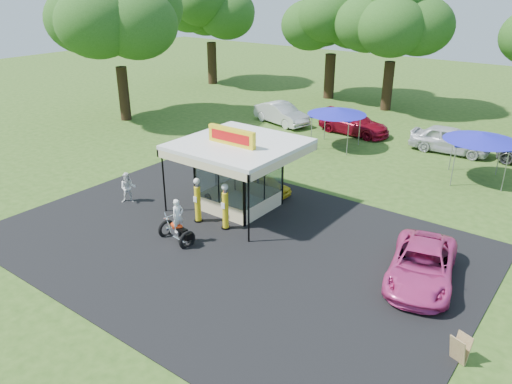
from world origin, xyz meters
TOP-DOWN VIEW (x-y plane):
  - ground at (0.00, 0.00)m, footprint 120.00×120.00m
  - asphalt_apron at (0.00, 2.00)m, footprint 20.00×14.00m
  - gas_station_kiosk at (-2.00, 4.99)m, footprint 5.40×5.40m
  - gas_pump_left at (-2.53, 2.60)m, footprint 0.41×0.41m
  - gas_pump_right at (-1.05, 2.82)m, footprint 0.41×0.41m
  - motorcycle at (-1.87, 0.64)m, footprint 1.83×1.05m
  - spare_tires at (-3.47, 4.19)m, footprint 0.76×0.46m
  - a_frame_sign at (9.95, 0.44)m, footprint 0.55×0.60m
  - kiosk_car at (-2.00, 7.20)m, footprint 2.82×1.13m
  - pink_sedan at (7.51, 3.96)m, footprint 3.35×5.31m
  - spectator_west at (-6.84, 2.10)m, footprint 0.98×0.98m
  - bg_car_a at (-9.09, 19.04)m, footprint 5.16×2.90m
  - bg_car_b at (-3.34, 19.97)m, footprint 5.49×2.59m
  - bg_car_c at (3.57, 19.88)m, footprint 5.13×2.36m
  - tent_west at (-2.91, 16.40)m, footprint 3.87×3.87m
  - tent_east at (6.26, 15.80)m, footprint 3.98×3.98m
  - oak_far_a at (-24.16, 28.00)m, footprint 10.16×10.16m
  - oak_far_b at (-10.68, 29.34)m, footprint 9.45×9.45m
  - oak_far_c at (-4.44, 28.20)m, footprint 9.81×9.81m
  - oak_near at (-19.76, 12.58)m, footprint 10.74×10.74m

SIDE VIEW (x-z plane):
  - ground at x=0.00m, z-range 0.00..0.00m
  - asphalt_apron at x=0.00m, z-range 0.00..0.04m
  - spare_tires at x=-3.47m, z-range -0.01..0.64m
  - a_frame_sign at x=9.95m, z-range 0.01..0.91m
  - kiosk_car at x=-2.00m, z-range 0.00..0.96m
  - pink_sedan at x=7.51m, z-range 0.00..1.37m
  - bg_car_b at x=-3.34m, z-range 0.00..1.55m
  - spectator_west at x=-6.84m, z-range 0.00..1.60m
  - bg_car_a at x=-9.09m, z-range 0.00..1.61m
  - motorcycle at x=-1.87m, z-range -0.23..1.87m
  - bg_car_c at x=3.57m, z-range 0.00..1.71m
  - gas_pump_left at x=-2.53m, z-range -0.05..2.14m
  - gas_pump_right at x=-1.05m, z-range -0.05..2.17m
  - gas_station_kiosk at x=-2.00m, z-range -0.31..3.87m
  - tent_west at x=-2.91m, z-range 1.10..3.80m
  - tent_east at x=6.26m, z-range 1.13..3.91m
  - oak_far_b at x=-10.68m, z-range 1.56..12.83m
  - oak_far_c at x=-4.44m, z-range 1.56..13.12m
  - oak_far_a at x=-24.16m, z-range 1.64..13.68m
  - oak_near at x=-19.76m, z-range 1.56..13.93m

